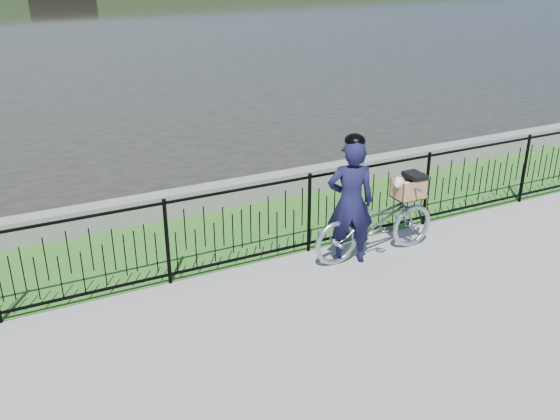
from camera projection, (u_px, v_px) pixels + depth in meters
ground at (299, 327)px, 7.01m from camera, size 120.00×120.00×0.00m
grass_strip at (216, 236)px, 9.14m from camera, size 60.00×2.00×0.01m
water at (16, 19)px, 34.10m from camera, size 120.00×120.00×0.00m
quay_wall at (193, 201)px, 9.88m from camera, size 60.00×0.30×0.40m
fence at (242, 227)px, 8.09m from camera, size 14.00×0.06×1.15m
bicycle_rig at (376, 221)px, 8.44m from camera, size 1.86×0.65×1.11m
cyclist at (350, 201)px, 8.13m from camera, size 0.73×0.61×1.77m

